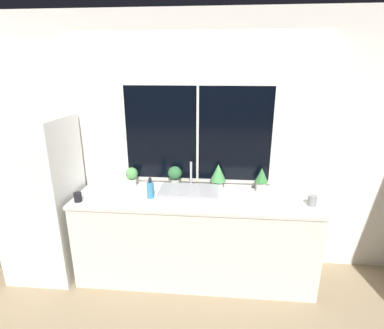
% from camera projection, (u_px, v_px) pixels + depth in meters
% --- Properties ---
extents(ground_plane, '(14.00, 14.00, 0.00)m').
position_uv_depth(ground_plane, '(192.00, 295.00, 2.98)').
color(ground_plane, '#937F60').
extents(wall_back, '(8.00, 0.09, 2.70)m').
position_uv_depth(wall_back, '(198.00, 146.00, 3.21)').
color(wall_back, silver).
rests_on(wall_back, ground_plane).
extents(wall_left, '(0.06, 7.00, 2.70)m').
position_uv_depth(wall_left, '(44.00, 128.00, 4.17)').
color(wall_left, silver).
rests_on(wall_left, ground_plane).
extents(wall_right, '(0.06, 7.00, 2.70)m').
position_uv_depth(wall_right, '(376.00, 134.00, 3.79)').
color(wall_right, silver).
rests_on(wall_right, ground_plane).
extents(counter, '(2.42, 0.64, 0.92)m').
position_uv_depth(counter, '(195.00, 238.00, 3.13)').
color(counter, silver).
rests_on(counter, ground_plane).
extents(refrigerator, '(0.68, 0.67, 1.71)m').
position_uv_depth(refrigerator, '(42.00, 199.00, 3.12)').
color(refrigerator, silver).
rests_on(refrigerator, ground_plane).
extents(sink, '(0.58, 0.39, 0.31)m').
position_uv_depth(sink, '(189.00, 193.00, 2.98)').
color(sink, '#ADADB2').
rests_on(sink, counter).
extents(potted_plant_far_left, '(0.13, 0.13, 0.22)m').
position_uv_depth(potted_plant_far_left, '(132.00, 176.00, 3.23)').
color(potted_plant_far_left, silver).
rests_on(potted_plant_far_left, counter).
extents(potted_plant_center_left, '(0.15, 0.15, 0.24)m').
position_uv_depth(potted_plant_center_left, '(175.00, 175.00, 3.18)').
color(potted_plant_center_left, silver).
rests_on(potted_plant_center_left, counter).
extents(potted_plant_center_right, '(0.17, 0.17, 0.28)m').
position_uv_depth(potted_plant_center_right, '(218.00, 175.00, 3.14)').
color(potted_plant_center_right, silver).
rests_on(potted_plant_center_right, counter).
extents(potted_plant_far_right, '(0.14, 0.14, 0.25)m').
position_uv_depth(potted_plant_far_right, '(261.00, 178.00, 3.11)').
color(potted_plant_far_right, silver).
rests_on(potted_plant_far_right, counter).
extents(soap_bottle, '(0.07, 0.07, 0.21)m').
position_uv_depth(soap_bottle, '(150.00, 190.00, 2.96)').
color(soap_bottle, teal).
rests_on(soap_bottle, counter).
extents(mug_grey, '(0.08, 0.08, 0.10)m').
position_uv_depth(mug_grey, '(312.00, 201.00, 2.80)').
color(mug_grey, gray).
rests_on(mug_grey, counter).
extents(mug_black, '(0.08, 0.08, 0.09)m').
position_uv_depth(mug_black, '(78.00, 197.00, 2.90)').
color(mug_black, black).
rests_on(mug_black, counter).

